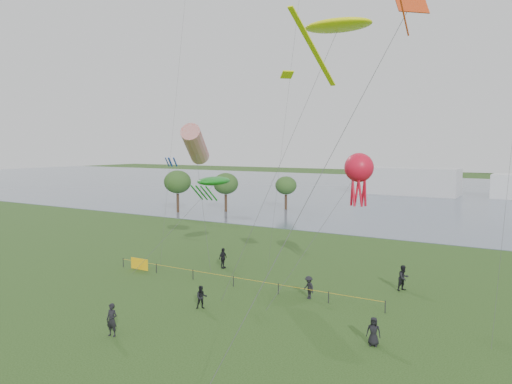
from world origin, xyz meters
The scene contains 16 objects.
ground_plane centered at (0.00, 0.00, 0.00)m, with size 400.00×400.00×0.00m, color #1E3C13.
lake centered at (0.00, 100.00, 0.02)m, with size 400.00×120.00×0.08m, color slate.
pavilion_left centered at (-12.00, 95.00, 3.00)m, with size 22.00×8.00×6.00m, color silver.
trees centered at (-30.97, 49.84, 4.70)m, with size 17.49×16.47×6.93m.
fence centered at (-10.74, 14.22, 0.55)m, with size 24.07×0.07×1.05m.
spectator_a centered at (-3.53, 8.71, 0.78)m, with size 0.76×0.59×1.57m, color black.
spectator_b centered at (1.74, 14.47, 0.83)m, with size 1.07×0.61×1.65m, color black.
spectator_c centered at (-8.67, 18.59, 0.92)m, with size 1.07×0.45×1.83m, color black.
spectator_d centered at (8.40, 8.64, 0.80)m, with size 0.78×0.51×1.60m, color black.
spectator_f centered at (-4.99, 2.14, 0.96)m, with size 0.70×0.46×1.92m, color black.
spectator_g centered at (7.03, 20.02, 0.98)m, with size 0.95×0.74×1.95m, color black.
kite_stingray centered at (2.29, 17.74, 19.72)m, with size 8.22×10.09×20.20m.
kite_windsock centered at (-11.63, 18.55, 11.08)m, with size 5.29×5.07×12.98m.
kite_creature centered at (-10.97, 20.44, 7.63)m, with size 4.42×9.71×8.08m.
kite_octopus centered at (3.93, 18.38, 9.28)m, with size 4.65×8.87×10.46m.
kite_delta centered at (10.24, 5.89, 16.87)m, with size 6.20×11.31×18.39m.
Camera 1 is at (16.62, -17.48, 11.02)m, focal length 35.00 mm.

